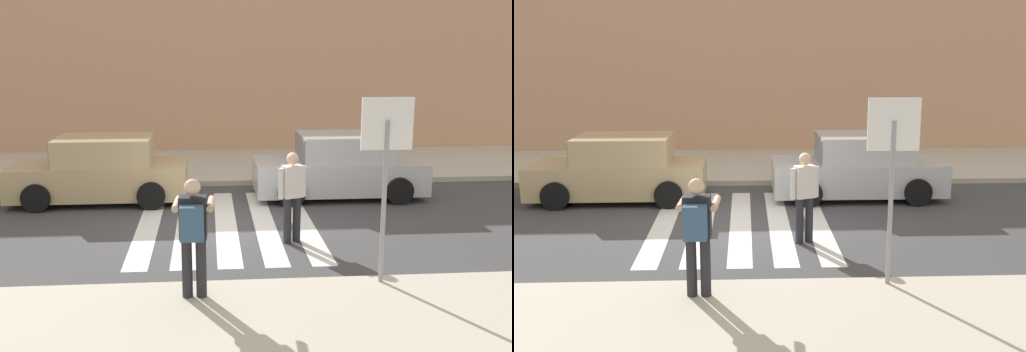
# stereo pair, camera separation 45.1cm
# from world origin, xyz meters

# --- Properties ---
(ground_plane) EXTENTS (120.00, 120.00, 0.00)m
(ground_plane) POSITION_xyz_m (0.00, 0.00, 0.00)
(ground_plane) COLOR #424244
(sidewalk_far) EXTENTS (60.00, 4.80, 0.14)m
(sidewalk_far) POSITION_xyz_m (0.00, 6.00, 0.07)
(sidewalk_far) COLOR beige
(sidewalk_far) RESTS_ON ground
(building_facade_far) EXTENTS (56.00, 4.00, 5.84)m
(building_facade_far) POSITION_xyz_m (0.00, 10.40, 2.92)
(building_facade_far) COLOR tan
(building_facade_far) RESTS_ON ground
(crosswalk_stripe_0) EXTENTS (0.44, 5.20, 0.01)m
(crosswalk_stripe_0) POSITION_xyz_m (-1.60, 0.20, 0.00)
(crosswalk_stripe_0) COLOR silver
(crosswalk_stripe_0) RESTS_ON ground
(crosswalk_stripe_1) EXTENTS (0.44, 5.20, 0.01)m
(crosswalk_stripe_1) POSITION_xyz_m (-0.80, 0.20, 0.00)
(crosswalk_stripe_1) COLOR silver
(crosswalk_stripe_1) RESTS_ON ground
(crosswalk_stripe_2) EXTENTS (0.44, 5.20, 0.01)m
(crosswalk_stripe_2) POSITION_xyz_m (0.00, 0.20, 0.00)
(crosswalk_stripe_2) COLOR silver
(crosswalk_stripe_2) RESTS_ON ground
(crosswalk_stripe_3) EXTENTS (0.44, 5.20, 0.01)m
(crosswalk_stripe_3) POSITION_xyz_m (0.80, 0.20, 0.00)
(crosswalk_stripe_3) COLOR silver
(crosswalk_stripe_3) RESTS_ON ground
(crosswalk_stripe_4) EXTENTS (0.44, 5.20, 0.01)m
(crosswalk_stripe_4) POSITION_xyz_m (1.60, 0.20, 0.00)
(crosswalk_stripe_4) COLOR silver
(crosswalk_stripe_4) RESTS_ON ground
(stop_sign) EXTENTS (0.76, 0.08, 2.79)m
(stop_sign) POSITION_xyz_m (2.24, -3.42, 2.18)
(stop_sign) COLOR gray
(stop_sign) RESTS_ON sidewalk_near
(photographer_with_backpack) EXTENTS (0.61, 0.86, 1.72)m
(photographer_with_backpack) POSITION_xyz_m (-0.57, -3.80, 1.17)
(photographer_with_backpack) COLOR #232328
(photographer_with_backpack) RESTS_ON sidewalk_near
(pedestrian_crossing) EXTENTS (0.55, 0.36, 1.72)m
(pedestrian_crossing) POSITION_xyz_m (1.21, -1.08, 0.97)
(pedestrian_crossing) COLOR #232328
(pedestrian_crossing) RESTS_ON ground
(parked_car_tan) EXTENTS (4.10, 1.92, 1.55)m
(parked_car_tan) POSITION_xyz_m (-2.87, 2.30, 0.73)
(parked_car_tan) COLOR tan
(parked_car_tan) RESTS_ON ground
(parked_car_silver) EXTENTS (4.10, 1.92, 1.55)m
(parked_car_silver) POSITION_xyz_m (2.87, 2.30, 0.73)
(parked_car_silver) COLOR #B7BABF
(parked_car_silver) RESTS_ON ground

